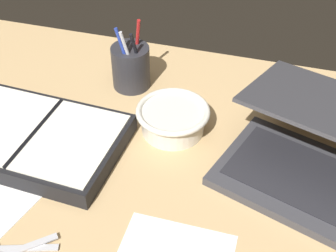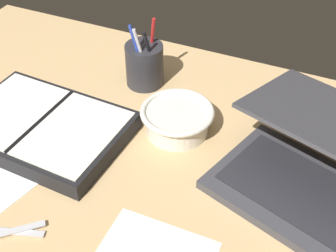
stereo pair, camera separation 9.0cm
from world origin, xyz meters
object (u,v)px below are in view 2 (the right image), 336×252
(laptop, at_px, (314,169))
(pen_cup, at_px, (145,64))
(planner, at_px, (43,127))
(bowl, at_px, (177,119))

(laptop, relative_size, pen_cup, 2.38)
(planner, bearing_deg, bowl, 29.50)
(bowl, bearing_deg, laptop, -9.57)
(bowl, distance_m, planner, 0.28)
(laptop, distance_m, pen_cup, 0.46)
(pen_cup, bearing_deg, planner, -113.76)
(bowl, xyz_separation_m, planner, (-0.25, -0.12, -0.01))
(pen_cup, xyz_separation_m, planner, (-0.11, -0.25, -0.03))
(planner, bearing_deg, laptop, 11.03)
(laptop, xyz_separation_m, planner, (-0.54, -0.08, -0.03))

